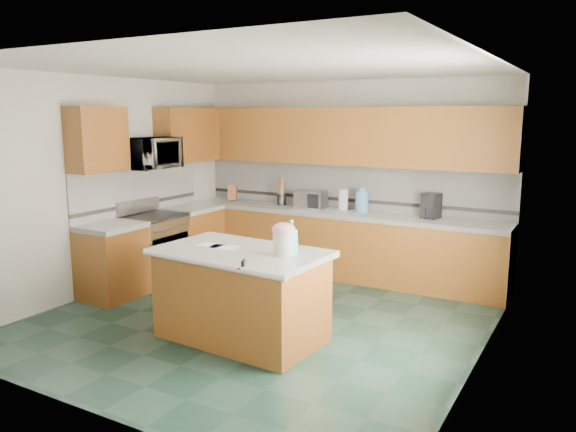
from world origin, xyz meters
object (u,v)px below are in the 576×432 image
Objects in this scene: island_base at (241,298)px; toaster_oven at (311,200)px; knife_block at (233,193)px; treat_jar at (284,244)px; soap_bottle_island at (292,237)px; coffee_maker at (431,206)px; island_top at (241,253)px.

toaster_oven is at bearing 105.87° from island_base.
knife_block is 0.57× the size of toaster_oven.
toaster_oven is at bearing 123.67° from treat_jar.
treat_jar is at bearing -151.45° from soap_bottle_island.
toaster_oven is at bearing 102.54° from soap_bottle_island.
soap_bottle_island is at bearing -88.93° from coffee_maker.
coffee_maker reaches higher than toaster_oven.
knife_block is 1.36m from toaster_oven.
island_top is 3.23m from knife_block.
island_base is 3.80× the size of toaster_oven.
treat_jar is at bearing -73.11° from toaster_oven.
coffee_maker reaches higher than island_top.
coffee_maker is at bearing -4.23° from toaster_oven.
island_top is at bearing 176.32° from soap_bottle_island.
soap_bottle_island is (0.54, 0.07, 0.66)m from island_base.
coffee_maker is at bearing 87.09° from treat_jar.
knife_block is at bearing 144.58° from treat_jar.
island_top is 5.10× the size of coffee_maker.
soap_bottle_island is 1.44× the size of knife_block.
soap_bottle_island reaches higher than knife_block.
island_top is at bearing 0.00° from island_base.
soap_bottle_island is 3.53m from knife_block.
island_base is 6.67× the size of knife_block.
soap_bottle_island is at bearing 10.95° from island_top.
soap_bottle_island is at bearing -71.56° from toaster_oven.
soap_bottle_island reaches higher than treat_jar.
island_base is 0.94× the size of island_top.
soap_bottle_island is 2.63m from coffee_maker.
treat_jar reaches higher than island_top.
coffee_maker is (1.15, 2.62, 0.19)m from island_top.
coffee_maker is (1.72, 0.03, 0.04)m from toaster_oven.
island_top reaches higher than island_base.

